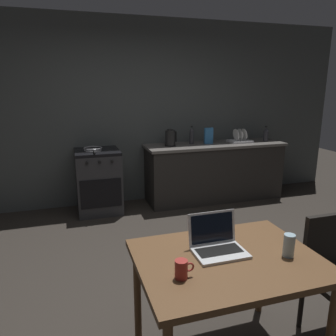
{
  "coord_description": "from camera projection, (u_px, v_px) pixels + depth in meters",
  "views": [
    {
      "loc": [
        -0.89,
        -2.47,
        1.75
      ],
      "look_at": [
        0.15,
        0.86,
        0.87
      ],
      "focal_mm": 35.05,
      "sensor_mm": 36.0,
      "label": 1
    }
  ],
  "objects": [
    {
      "name": "kitchen_counter",
      "position": [
        214.0,
        171.0,
        5.12
      ],
      "size": [
        2.16,
        0.64,
        0.88
      ],
      "color": "#282623",
      "rests_on": "ground_plane"
    },
    {
      "name": "dish_rack",
      "position": [
        240.0,
        139.0,
        5.12
      ],
      "size": [
        0.34,
        0.26,
        0.21
      ],
      "color": "silver",
      "rests_on": "kitchen_counter"
    },
    {
      "name": "cereal_box",
      "position": [
        209.0,
        136.0,
        4.97
      ],
      "size": [
        0.13,
        0.05,
        0.24
      ],
      "color": "#3372B2",
      "rests_on": "kitchen_counter"
    },
    {
      "name": "coffee_mug",
      "position": [
        182.0,
        269.0,
        1.75
      ],
      "size": [
        0.11,
        0.07,
        0.1
      ],
      "color": "#9E2D28",
      "rests_on": "dining_table"
    },
    {
      "name": "chair",
      "position": [
        335.0,
        270.0,
        2.3
      ],
      "size": [
        0.4,
        0.4,
        0.87
      ],
      "rotation": [
        0.0,
        0.0,
        -0.23
      ],
      "color": "black",
      "rests_on": "ground_plane"
    },
    {
      "name": "electric_kettle",
      "position": [
        170.0,
        138.0,
        4.77
      ],
      "size": [
        0.17,
        0.15,
        0.25
      ],
      "color": "black",
      "rests_on": "kitchen_counter"
    },
    {
      "name": "dining_table",
      "position": [
        227.0,
        269.0,
        2.0
      ],
      "size": [
        1.1,
        0.83,
        0.74
      ],
      "color": "brown",
      "rests_on": "ground_plane"
    },
    {
      "name": "stove_oven",
      "position": [
        99.0,
        181.0,
        4.6
      ],
      "size": [
        0.6,
        0.62,
        0.88
      ],
      "color": "#2D2D30",
      "rests_on": "ground_plane"
    },
    {
      "name": "back_wall",
      "position": [
        148.0,
        113.0,
        4.94
      ],
      "size": [
        6.4,
        0.1,
        2.69
      ],
      "primitive_type": "cube",
      "color": "#454A49",
      "rests_on": "ground_plane"
    },
    {
      "name": "ground_plane",
      "position": [
        181.0,
        284.0,
        2.97
      ],
      "size": [
        12.0,
        12.0,
        0.0
      ],
      "primitive_type": "plane",
      "color": "#2D2823"
    },
    {
      "name": "frying_pan",
      "position": [
        93.0,
        149.0,
        4.45
      ],
      "size": [
        0.25,
        0.43,
        0.05
      ],
      "color": "gray",
      "rests_on": "stove_oven"
    },
    {
      "name": "drinking_glass",
      "position": [
        289.0,
        245.0,
        1.98
      ],
      "size": [
        0.07,
        0.07,
        0.14
      ],
      "color": "#99B7C6",
      "rests_on": "dining_table"
    },
    {
      "name": "bottle",
      "position": [
        266.0,
        134.0,
        5.18
      ],
      "size": [
        0.08,
        0.08,
        0.24
      ],
      "color": "#2D2D33",
      "rests_on": "kitchen_counter"
    },
    {
      "name": "laptop",
      "position": [
        217.0,
        244.0,
        2.04
      ],
      "size": [
        0.32,
        0.26,
        0.23
      ],
      "rotation": [
        0.0,
        0.0,
        0.16
      ],
      "color": "silver",
      "rests_on": "dining_table"
    },
    {
      "name": "bottle_b",
      "position": [
        192.0,
        135.0,
        4.95
      ],
      "size": [
        0.07,
        0.07,
        0.27
      ],
      "color": "#2D2D33",
      "rests_on": "kitchen_counter"
    }
  ]
}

